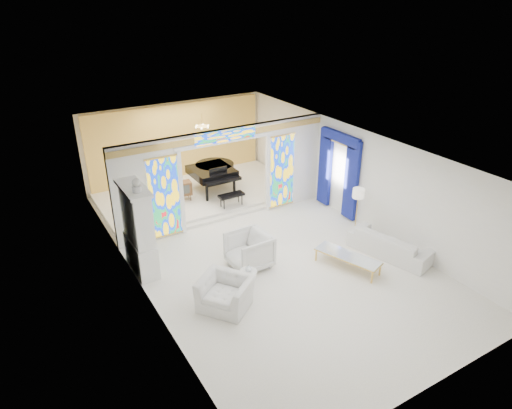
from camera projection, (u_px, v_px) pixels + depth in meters
floor at (259, 247)px, 13.14m from camera, size 12.00×12.00×0.00m
ceiling at (259, 148)px, 11.84m from camera, size 7.00×12.00×0.02m
wall_back at (177, 142)px, 17.14m from camera, size 7.00×0.02×3.00m
wall_front at (438, 327)px, 7.84m from camera, size 7.00×0.02×3.00m
wall_left at (133, 232)px, 10.87m from camera, size 0.02×12.00×3.00m
wall_right at (355, 175)px, 14.10m from camera, size 0.02×12.00×3.00m
partition_wall at (225, 172)px, 13.97m from camera, size 7.00×0.22×3.00m
stained_glass_left at (164, 198)px, 13.10m from camera, size 0.90×0.04×2.40m
stained_glass_right at (282, 171)px, 14.97m from camera, size 0.90×0.04×2.40m
stained_glass_transom at (226, 136)px, 13.38m from camera, size 2.00×0.04×0.34m
alcove_platform at (199, 194)px, 16.27m from camera, size 6.80×3.80×0.18m
gold_curtain_back at (178, 143)px, 17.04m from camera, size 6.70×0.10×2.90m
chandelier at (202, 127)px, 15.22m from camera, size 0.48×0.48×0.30m
blue_drapes at (338, 167)px, 14.56m from camera, size 0.14×1.85×2.65m
china_cabinet at (139, 230)px, 11.61m from camera, size 0.56×1.46×2.72m
armchair_left at (225, 293)px, 10.54m from camera, size 1.50×1.53×0.75m
armchair_right at (249, 250)px, 12.05m from camera, size 1.08×1.06×0.96m
sofa at (391, 244)px, 12.64m from camera, size 1.47×2.47×0.68m
side_table at (248, 277)px, 11.16m from camera, size 0.54×0.54×0.53m
vase at (248, 268)px, 11.04m from camera, size 0.18×0.18×0.17m
coffee_table at (348, 256)px, 12.01m from camera, size 1.12×1.85×0.40m
floor_lamp at (358, 195)px, 13.43m from camera, size 0.39×0.39×1.43m
grand_piano at (214, 171)px, 16.12m from camera, size 1.68×2.64×1.06m
tv_console at (183, 188)px, 15.41m from camera, size 0.62×0.46×0.66m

